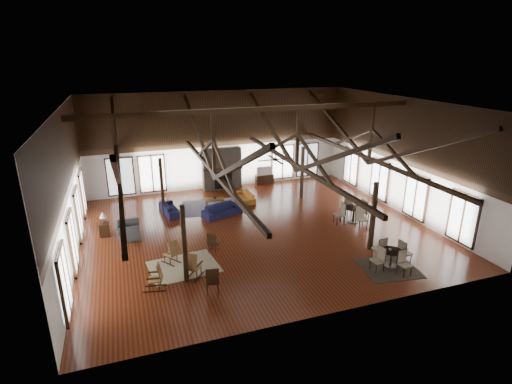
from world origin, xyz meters
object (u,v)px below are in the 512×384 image
object	(u,v)px
coffee_table	(214,200)
tv_console	(264,179)
sofa_navy_front	(222,210)
cafe_table_far	(354,212)
cafe_table_near	(392,255)
sofa_navy_left	(171,208)
sofa_orange	(245,197)
armchair	(128,230)

from	to	relation	value
coffee_table	tv_console	xyz separation A→B (m)	(4.05, 2.94, -0.06)
sofa_navy_front	tv_console	xyz separation A→B (m)	(4.01, 4.46, -0.01)
coffee_table	cafe_table_far	bearing A→B (deg)	-28.97
sofa_navy_front	cafe_table_near	bearing A→B (deg)	-74.83
cafe_table_near	sofa_navy_left	bearing A→B (deg)	131.36
coffee_table	sofa_navy_front	bearing A→B (deg)	-80.95
coffee_table	cafe_table_near	world-z (taller)	cafe_table_near
sofa_navy_front	sofa_orange	distance (m)	2.54
armchair	coffee_table	bearing A→B (deg)	-57.97
sofa_navy_front	cafe_table_far	size ratio (longest dim) A/B	0.98
sofa_navy_front	coffee_table	distance (m)	1.52
sofa_orange	cafe_table_far	size ratio (longest dim) A/B	0.80
sofa_navy_front	sofa_orange	xyz separation A→B (m)	(1.84, 1.75, -0.06)
sofa_orange	cafe_table_near	distance (m)	9.65
armchair	cafe_table_far	size ratio (longest dim) A/B	0.54
sofa_navy_left	tv_console	bearing A→B (deg)	-73.48
sofa_navy_left	coffee_table	world-z (taller)	sofa_navy_left
sofa_navy_front	cafe_table_far	world-z (taller)	cafe_table_far
coffee_table	tv_console	size ratio (longest dim) A/B	0.97
sofa_navy_front	sofa_navy_left	bearing A→B (deg)	135.11
cafe_table_near	cafe_table_far	world-z (taller)	cafe_table_far
sofa_navy_left	coffee_table	xyz separation A→B (m)	(2.47, 0.32, 0.07)
sofa_navy_left	tv_console	world-z (taller)	tv_console
tv_console	armchair	bearing A→B (deg)	-147.11
sofa_navy_left	sofa_orange	distance (m)	4.38
sofa_navy_front	coffee_table	world-z (taller)	sofa_navy_front
cafe_table_near	cafe_table_far	xyz separation A→B (m)	(1.01, 4.37, 0.05)
coffee_table	armchair	size ratio (longest dim) A/B	0.98
tv_console	cafe_table_near	bearing A→B (deg)	-85.06
sofa_navy_left	armchair	size ratio (longest dim) A/B	1.70
coffee_table	tv_console	bearing A→B (deg)	43.56
sofa_navy_left	coffee_table	size ratio (longest dim) A/B	1.72
armchair	tv_console	bearing A→B (deg)	-55.12
sofa_navy_left	sofa_orange	world-z (taller)	sofa_navy_left
cafe_table_near	tv_console	world-z (taller)	cafe_table_near
sofa_navy_left	armchair	xyz separation A→B (m)	(-2.24, -2.40, 0.09)
cafe_table_far	tv_console	xyz separation A→B (m)	(-2.03, 7.45, -0.25)
sofa_navy_front	sofa_navy_left	xyz separation A→B (m)	(-2.50, 1.20, -0.02)
sofa_navy_left	cafe_table_near	size ratio (longest dim) A/B	1.02
tv_console	sofa_orange	bearing A→B (deg)	-128.64
cafe_table_near	coffee_table	bearing A→B (deg)	119.74
armchair	tv_console	world-z (taller)	armchair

